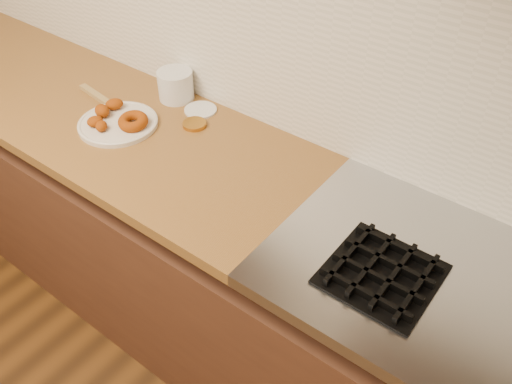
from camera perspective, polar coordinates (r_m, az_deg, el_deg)
base_cabinet at (r=2.11m, az=-7.67°, el=-6.42°), size 3.60×0.60×0.77m
butcher_block at (r=2.24m, az=-21.19°, el=10.15°), size 2.30×0.62×0.04m
backsplash at (r=1.81m, az=-3.29°, el=17.18°), size 3.60×0.02×0.60m
donut_plate at (r=1.89m, az=-14.32°, el=6.98°), size 0.27×0.27×0.02m
ring_donut at (r=1.85m, az=-12.84°, el=7.29°), size 0.14×0.14×0.05m
fried_dough_chunks at (r=1.91m, az=-15.70°, el=7.96°), size 0.13×0.18×0.04m
plastic_tub at (r=1.99m, az=-8.45°, el=11.06°), size 0.16×0.16×0.11m
tub_lid at (r=1.93m, az=-5.86°, el=8.59°), size 0.14×0.14×0.01m
brass_jar_lid at (r=1.85m, az=-6.50°, el=7.11°), size 0.10×0.10×0.01m
wooden_utensil at (r=2.07m, az=-16.38°, el=9.68°), size 0.20×0.05×0.02m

